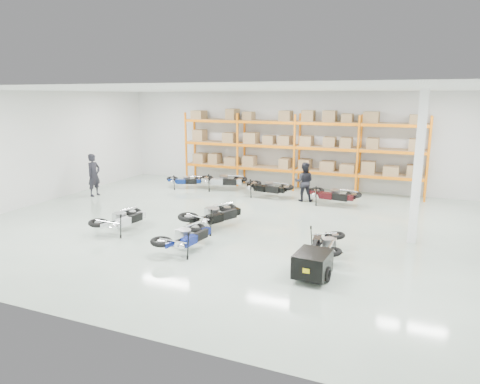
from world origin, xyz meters
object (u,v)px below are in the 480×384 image
at_px(moto_blue_centre, 185,232).
at_px(person_left, 94,175).
at_px(moto_back_a, 185,178).
at_px(trailer, 313,264).
at_px(moto_black_far_left, 213,211).
at_px(moto_back_b, 223,177).
at_px(moto_touring_right, 326,239).
at_px(moto_silver_left, 121,215).
at_px(moto_back_c, 267,184).
at_px(person_back, 304,182).
at_px(moto_back_d, 333,191).

distance_m(moto_blue_centre, person_left, 8.40).
distance_m(moto_blue_centre, moto_back_a, 8.51).
xyz_separation_m(trailer, moto_back_a, (-7.96, 7.95, 0.10)).
distance_m(moto_black_far_left, trailer, 4.80).
bearing_deg(moto_black_far_left, moto_back_b, -44.04).
bearing_deg(trailer, moto_black_far_left, 149.60).
xyz_separation_m(moto_blue_centre, moto_back_a, (-4.19, 7.40, -0.06)).
bearing_deg(moto_blue_centre, moto_touring_right, -154.98).
height_order(moto_blue_centre, moto_silver_left, moto_blue_centre).
relative_size(moto_touring_right, moto_back_b, 0.85).
xyz_separation_m(moto_back_c, person_left, (-7.10, -2.62, 0.34)).
relative_size(person_left, person_back, 1.13).
relative_size(moto_back_c, person_back, 1.17).
relative_size(moto_blue_centre, person_back, 1.10).
xyz_separation_m(moto_back_b, person_left, (-4.69, -3.23, 0.34)).
bearing_deg(moto_back_b, moto_touring_right, -152.10).
xyz_separation_m(moto_blue_centre, person_back, (1.64, 7.05, 0.27)).
distance_m(moto_blue_centre, moto_black_far_left, 2.18).
bearing_deg(trailer, moto_touring_right, 94.21).
distance_m(person_left, person_back, 9.09).
relative_size(moto_back_b, moto_back_d, 1.04).
bearing_deg(person_back, moto_blue_centre, 65.75).
xyz_separation_m(moto_touring_right, moto_back_a, (-7.96, 6.35, -0.01)).
bearing_deg(moto_back_d, person_back, 87.89).
bearing_deg(moto_black_far_left, trailer, 169.57).
bearing_deg(moto_back_b, moto_black_far_left, -173.03).
bearing_deg(moto_black_far_left, moto_silver_left, 52.73).
bearing_deg(moto_touring_right, moto_silver_left, 176.91).
bearing_deg(moto_back_c, person_left, 119.63).
xyz_separation_m(moto_silver_left, person_back, (4.43, 6.30, 0.27)).
height_order(moto_blue_centre, moto_black_far_left, moto_black_far_left).
height_order(moto_black_far_left, person_back, person_back).
height_order(moto_silver_left, moto_back_d, moto_back_d).
xyz_separation_m(moto_silver_left, moto_back_b, (0.39, 6.97, 0.04)).
bearing_deg(moto_back_a, person_left, 116.10).
relative_size(moto_back_b, person_left, 1.04).
xyz_separation_m(moto_touring_right, person_back, (-2.12, 6.00, 0.32)).
bearing_deg(moto_black_far_left, person_back, -86.30).
bearing_deg(moto_back_c, moto_silver_left, 165.54).
height_order(moto_back_a, moto_back_d, moto_back_d).
height_order(moto_silver_left, moto_back_a, moto_silver_left).
xyz_separation_m(moto_silver_left, person_left, (-4.29, 3.74, 0.38)).
bearing_deg(trailer, moto_back_d, 100.98).
xyz_separation_m(moto_blue_centre, moto_touring_right, (3.77, 1.05, -0.05)).
height_order(moto_blue_centre, moto_back_b, moto_back_b).
xyz_separation_m(person_left, person_back, (8.73, 2.56, -0.11)).
bearing_deg(person_left, moto_back_b, -51.17).
bearing_deg(moto_back_d, person_left, 111.33).
relative_size(moto_back_c, moto_back_d, 1.03).
relative_size(moto_blue_centre, trailer, 1.10).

